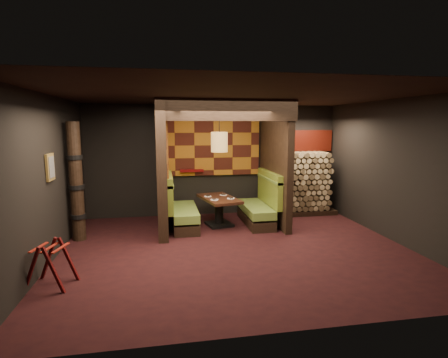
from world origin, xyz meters
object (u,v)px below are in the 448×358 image
booth_bench_right (260,207)px  luggage_rack (51,262)px  pendant_lamp (219,142)px  firewood_stack (302,183)px  dining_table (219,207)px  totem_column (76,183)px  booth_bench_left (180,210)px

booth_bench_right → luggage_rack: bearing=-145.5°
pendant_lamp → firewood_stack: size_ratio=0.65×
dining_table → pendant_lamp: size_ratio=1.24×
booth_bench_right → totem_column: (-3.98, -0.55, 0.79)m
pendant_lamp → luggage_rack: pendant_lamp is taller
pendant_lamp → booth_bench_left: bearing=175.0°
pendant_lamp → totem_column: 3.12m
dining_table → totem_column: (-2.99, -0.52, 0.75)m
booth_bench_left → pendant_lamp: 1.80m
luggage_rack → firewood_stack: size_ratio=0.43×
booth_bench_left → dining_table: (0.90, -0.03, 0.04)m
dining_table → totem_column: bearing=-170.1°
totem_column → firewood_stack: bearing=13.2°
booth_bench_right → dining_table: (-0.99, -0.03, 0.04)m
luggage_rack → totem_column: totem_column is taller
dining_table → totem_column: totem_column is taller
booth_bench_left → pendant_lamp: bearing=-5.0°
booth_bench_right → booth_bench_left: bearing=180.0°
dining_table → firewood_stack: 2.49m
booth_bench_left → luggage_rack: size_ratio=2.16×
luggage_rack → firewood_stack: 6.27m
booth_bench_left → booth_bench_right: same height
booth_bench_right → totem_column: size_ratio=0.67×
pendant_lamp → totem_column: size_ratio=0.47×
totem_column → firewood_stack: 5.49m
firewood_stack → dining_table: bearing=-162.7°
booth_bench_left → firewood_stack: 3.35m
firewood_stack → booth_bench_right: bearing=-152.7°
luggage_rack → booth_bench_right: bearing=34.5°
pendant_lamp → booth_bench_right: bearing=4.5°
totem_column → firewood_stack: size_ratio=1.39×
booth_bench_right → dining_table: bearing=-178.3°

